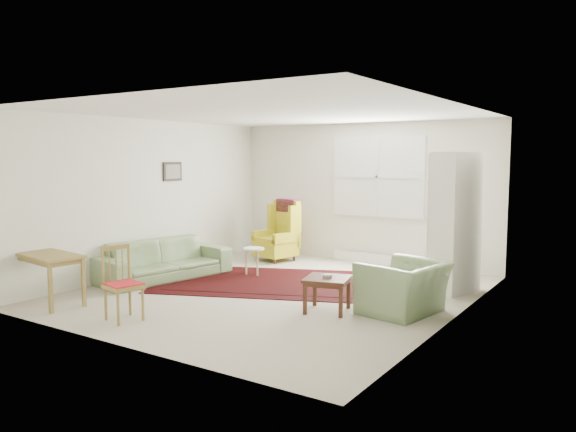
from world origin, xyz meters
The scene contains 10 objects.
room centered at (0.02, 0.21, 1.26)m, with size 5.04×5.54×2.51m.
rug centered at (-0.46, 0.42, 0.02)m, with size 3.21×2.06×0.03m, color black, non-canonical shape.
sofa centered at (-1.94, -0.27, 0.42)m, with size 2.08×0.81×0.84m, color #728D5E.
armchair centered at (1.91, -0.06, 0.38)m, with size 0.98×0.85×0.76m, color #728D5E.
wingback_chair centered at (-1.36, 1.97, 0.56)m, with size 0.65×0.68×1.12m, color gold, non-canonical shape.
coffee_table centered at (1.10, -0.50, 0.22)m, with size 0.53×0.53×0.43m, color #422114, non-canonical shape.
stool centered at (-0.93, 0.71, 0.23)m, with size 0.34×0.34×0.45m, color white, non-canonical shape.
cabinet centered at (2.10, 1.37, 0.98)m, with size 0.41×0.79×1.97m, color white, non-canonical shape.
desk centered at (-2.10, -2.14, 0.33)m, with size 1.03×0.52×0.65m, color olive, non-canonical shape.
desk_chair centered at (-0.69, -2.13, 0.43)m, with size 0.38×0.38×0.87m, color olive, non-canonical shape.
Camera 1 is at (4.39, -6.42, 1.89)m, focal length 35.00 mm.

